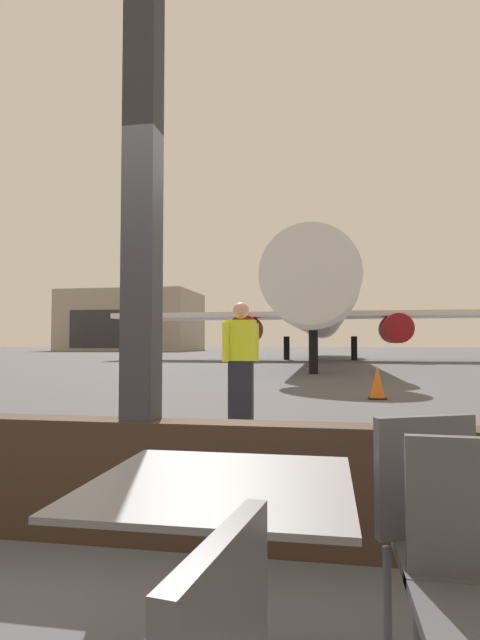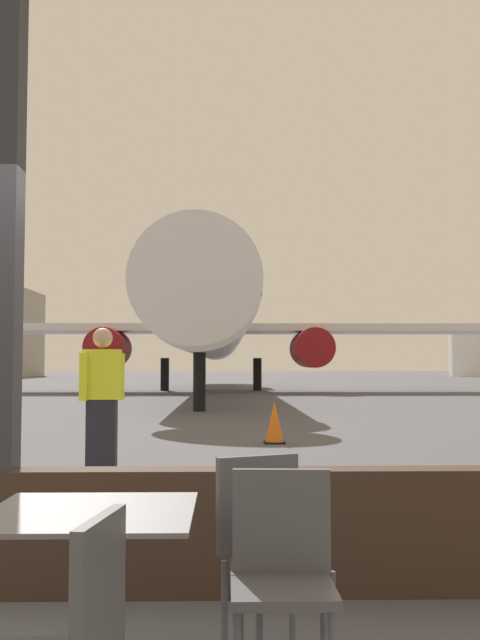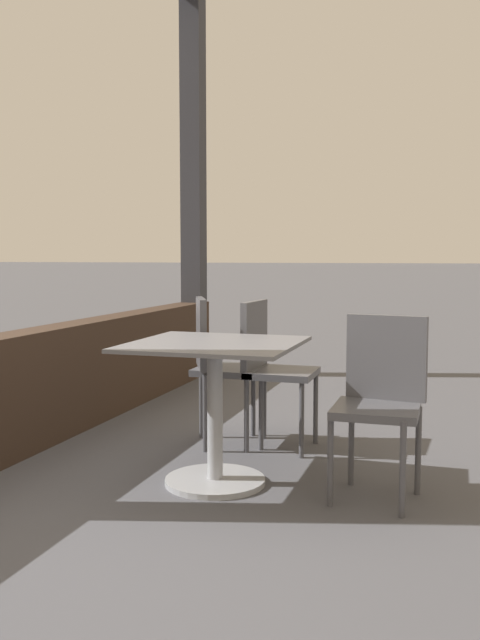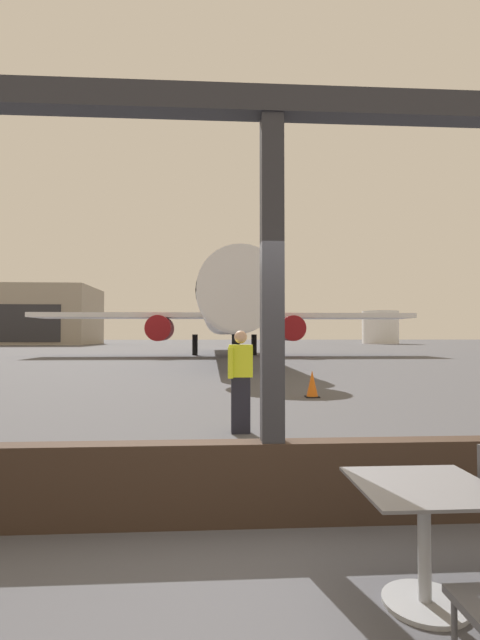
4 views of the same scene
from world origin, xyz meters
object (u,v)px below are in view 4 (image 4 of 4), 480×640
object	(u,v)px
dining_table	(424,532)
ground_crew_worker	(241,380)
airplane	(226,312)
traffic_cone	(312,384)
distant_hangar	(31,316)
fuel_storage_tank	(380,327)

from	to	relation	value
dining_table	ground_crew_worker	size ratio (longest dim) A/B	0.48
airplane	traffic_cone	size ratio (longest dim) A/B	50.85
airplane	distant_hangar	bearing A→B (deg)	124.17
traffic_cone	distant_hangar	distance (m)	78.38
distant_hangar	fuel_storage_tank	size ratio (longest dim) A/B	3.26
distant_hangar	fuel_storage_tank	xyz separation A→B (m)	(61.89, 0.84, -1.96)
distant_hangar	fuel_storage_tank	world-z (taller)	distant_hangar
distant_hangar	dining_table	bearing A→B (deg)	-68.04
dining_table	distant_hangar	world-z (taller)	distant_hangar
traffic_cone	airplane	bearing A→B (deg)	93.89
ground_crew_worker	dining_table	bearing A→B (deg)	-80.97
ground_crew_worker	traffic_cone	bearing A→B (deg)	63.50
ground_crew_worker	distant_hangar	world-z (taller)	distant_hangar
airplane	traffic_cone	distance (m)	23.55
traffic_cone	distant_hangar	size ratio (longest dim) A/B	0.03
dining_table	fuel_storage_tank	distance (m)	86.25
airplane	traffic_cone	world-z (taller)	airplane
ground_crew_worker	traffic_cone	size ratio (longest dim) A/B	2.41
ground_crew_worker	fuel_storage_tank	xyz separation A→B (m)	(30.38, 75.85, 2.08)
dining_table	ground_crew_worker	xyz separation A→B (m)	(-0.82, 5.14, 0.45)
airplane	ground_crew_worker	distance (m)	27.82
dining_table	traffic_cone	xyz separation A→B (m)	(1.38, 9.54, -0.10)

